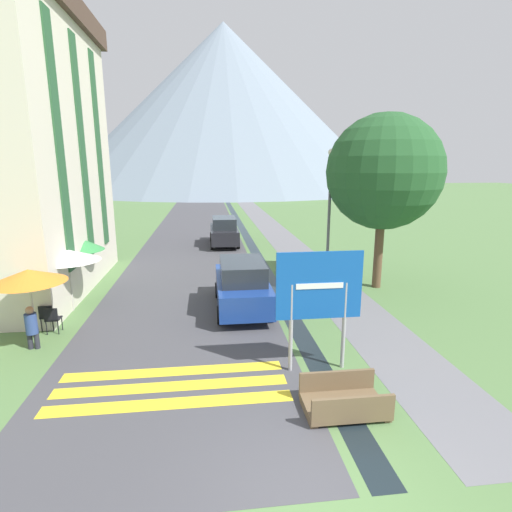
{
  "coord_description": "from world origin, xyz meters",
  "views": [
    {
      "loc": [
        -1.56,
        -5.01,
        5.12
      ],
      "look_at": [
        0.27,
        10.0,
        1.62
      ],
      "focal_mm": 28.0,
      "sensor_mm": 36.0,
      "label": 1
    }
  ],
  "objects_px": {
    "cafe_umbrella_front_orange": "(28,276)",
    "person_seated_near": "(31,326)",
    "road_sign": "(319,294)",
    "cafe_chair_far_left": "(72,290)",
    "tree_by_path": "(384,172)",
    "cafe_chair_near_right": "(47,315)",
    "cafe_chair_middle": "(59,302)",
    "cafe_umbrella_middle_white": "(68,255)",
    "person_standing_terrace": "(54,293)",
    "cafe_umbrella_rear_green": "(78,244)",
    "parked_car_near": "(242,285)",
    "streetlamp": "(329,207)",
    "cafe_chair_far_right": "(71,289)",
    "cafe_chair_near_left": "(52,318)",
    "hotel_building": "(0,138)",
    "footbridge": "(344,401)",
    "parked_car_far": "(224,231)"
  },
  "relations": [
    {
      "from": "cafe_chair_far_left",
      "to": "tree_by_path",
      "type": "relative_size",
      "value": 0.12
    },
    {
      "from": "footbridge",
      "to": "cafe_chair_near_right",
      "type": "distance_m",
      "value": 9.38
    },
    {
      "from": "footbridge",
      "to": "person_standing_terrace",
      "type": "distance_m",
      "value": 9.81
    },
    {
      "from": "person_seated_near",
      "to": "tree_by_path",
      "type": "bearing_deg",
      "value": 20.12
    },
    {
      "from": "road_sign",
      "to": "cafe_umbrella_rear_green",
      "type": "xyz_separation_m",
      "value": [
        -7.83,
        7.29,
        0.0
      ]
    },
    {
      "from": "cafe_chair_near_right",
      "to": "cafe_chair_middle",
      "type": "bearing_deg",
      "value": 75.88
    },
    {
      "from": "road_sign",
      "to": "cafe_chair_far_left",
      "type": "relative_size",
      "value": 3.62
    },
    {
      "from": "cafe_chair_near_left",
      "to": "cafe_chair_near_right",
      "type": "xyz_separation_m",
      "value": [
        -0.24,
        0.25,
        0.0
      ]
    },
    {
      "from": "cafe_umbrella_middle_white",
      "to": "cafe_umbrella_rear_green",
      "type": "relative_size",
      "value": 0.97
    },
    {
      "from": "person_seated_near",
      "to": "streetlamp",
      "type": "distance_m",
      "value": 11.52
    },
    {
      "from": "cafe_chair_near_left",
      "to": "cafe_chair_far_left",
      "type": "height_order",
      "value": "same"
    },
    {
      "from": "hotel_building",
      "to": "person_seated_near",
      "type": "distance_m",
      "value": 8.48
    },
    {
      "from": "cafe_chair_far_right",
      "to": "cafe_chair_near_right",
      "type": "height_order",
      "value": "same"
    },
    {
      "from": "hotel_building",
      "to": "person_standing_terrace",
      "type": "relative_size",
      "value": 6.49
    },
    {
      "from": "road_sign",
      "to": "cafe_umbrella_middle_white",
      "type": "xyz_separation_m",
      "value": [
        -7.52,
        5.13,
        0.01
      ]
    },
    {
      "from": "parked_car_near",
      "to": "cafe_umbrella_rear_green",
      "type": "distance_m",
      "value": 6.99
    },
    {
      "from": "person_standing_terrace",
      "to": "tree_by_path",
      "type": "relative_size",
      "value": 0.25
    },
    {
      "from": "cafe_chair_near_left",
      "to": "person_standing_terrace",
      "type": "distance_m",
      "value": 1.11
    },
    {
      "from": "cafe_umbrella_front_orange",
      "to": "streetlamp",
      "type": "height_order",
      "value": "streetlamp"
    },
    {
      "from": "cafe_chair_near_right",
      "to": "cafe_umbrella_rear_green",
      "type": "height_order",
      "value": "cafe_umbrella_rear_green"
    },
    {
      "from": "cafe_chair_far_right",
      "to": "cafe_umbrella_middle_white",
      "type": "distance_m",
      "value": 1.81
    },
    {
      "from": "cafe_chair_middle",
      "to": "cafe_umbrella_front_orange",
      "type": "distance_m",
      "value": 2.82
    },
    {
      "from": "parked_car_far",
      "to": "tree_by_path",
      "type": "relative_size",
      "value": 0.62
    },
    {
      "from": "streetlamp",
      "to": "cafe_chair_middle",
      "type": "bearing_deg",
      "value": -166.39
    },
    {
      "from": "cafe_umbrella_front_orange",
      "to": "person_seated_near",
      "type": "height_order",
      "value": "cafe_umbrella_front_orange"
    },
    {
      "from": "road_sign",
      "to": "tree_by_path",
      "type": "relative_size",
      "value": 0.43
    },
    {
      "from": "person_seated_near",
      "to": "hotel_building",
      "type": "bearing_deg",
      "value": 115.86
    },
    {
      "from": "footbridge",
      "to": "parked_car_near",
      "type": "relative_size",
      "value": 0.39
    },
    {
      "from": "person_standing_terrace",
      "to": "hotel_building",
      "type": "bearing_deg",
      "value": 125.71
    },
    {
      "from": "cafe_chair_far_right",
      "to": "cafe_umbrella_front_orange",
      "type": "distance_m",
      "value": 4.1
    },
    {
      "from": "streetlamp",
      "to": "cafe_chair_near_right",
      "type": "bearing_deg",
      "value": -159.82
    },
    {
      "from": "parked_car_far",
      "to": "cafe_umbrella_middle_white",
      "type": "distance_m",
      "value": 12.73
    },
    {
      "from": "cafe_chair_near_right",
      "to": "person_seated_near",
      "type": "bearing_deg",
      "value": -104.97
    },
    {
      "from": "road_sign",
      "to": "cafe_chair_near_right",
      "type": "xyz_separation_m",
      "value": [
        -7.72,
        3.37,
        -1.5
      ]
    },
    {
      "from": "cafe_umbrella_middle_white",
      "to": "person_standing_terrace",
      "type": "distance_m",
      "value": 1.47
    },
    {
      "from": "person_standing_terrace",
      "to": "streetlamp",
      "type": "height_order",
      "value": "streetlamp"
    },
    {
      "from": "cafe_chair_far_left",
      "to": "cafe_umbrella_rear_green",
      "type": "height_order",
      "value": "cafe_umbrella_rear_green"
    },
    {
      "from": "parked_car_near",
      "to": "person_seated_near",
      "type": "height_order",
      "value": "parked_car_near"
    },
    {
      "from": "hotel_building",
      "to": "cafe_chair_far_right",
      "type": "distance_m",
      "value": 6.48
    },
    {
      "from": "cafe_umbrella_front_orange",
      "to": "footbridge",
      "type": "bearing_deg",
      "value": -27.91
    },
    {
      "from": "person_standing_terrace",
      "to": "streetlamp",
      "type": "distance_m",
      "value": 10.78
    },
    {
      "from": "person_seated_near",
      "to": "cafe_umbrella_middle_white",
      "type": "bearing_deg",
      "value": 87.52
    },
    {
      "from": "parked_car_near",
      "to": "cafe_chair_near_right",
      "type": "height_order",
      "value": "parked_car_near"
    },
    {
      "from": "parked_car_near",
      "to": "person_seated_near",
      "type": "relative_size",
      "value": 3.42
    },
    {
      "from": "hotel_building",
      "to": "cafe_chair_middle",
      "type": "distance_m",
      "value": 7.06
    },
    {
      "from": "cafe_umbrella_front_orange",
      "to": "parked_car_near",
      "type": "bearing_deg",
      "value": 20.28
    },
    {
      "from": "hotel_building",
      "to": "cafe_chair_middle",
      "type": "relative_size",
      "value": 13.35
    },
    {
      "from": "cafe_chair_far_left",
      "to": "streetlamp",
      "type": "relative_size",
      "value": 0.15
    },
    {
      "from": "streetlamp",
      "to": "parked_car_near",
      "type": "bearing_deg",
      "value": -146.94
    },
    {
      "from": "cafe_chair_near_left",
      "to": "tree_by_path",
      "type": "bearing_deg",
      "value": 42.26
    }
  ]
}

